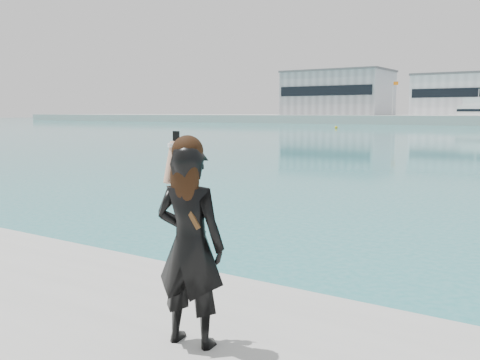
# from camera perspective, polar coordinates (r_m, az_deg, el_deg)

# --- Properties ---
(warehouse_grey_left) EXTENTS (26.52, 16.36, 11.50)m
(warehouse_grey_left) POSITION_cam_1_polar(r_m,az_deg,el_deg) (144.08, 10.36, 9.13)
(warehouse_grey_left) COLOR gray
(warehouse_grey_left) RESTS_ON far_quay
(warehouse_white) EXTENTS (24.48, 15.35, 9.50)m
(warehouse_white) POSITION_cam_1_polar(r_m,az_deg,el_deg) (134.20, 23.50, 8.38)
(warehouse_white) COLOR silver
(warehouse_white) RESTS_ON far_quay
(flagpole_left) EXTENTS (1.28, 0.16, 8.00)m
(flagpole_left) POSITION_cam_1_polar(r_m,az_deg,el_deg) (131.40, 16.02, 8.64)
(flagpole_left) COLOR silver
(flagpole_left) RESTS_ON far_quay
(buoy_far) EXTENTS (0.50, 0.50, 0.50)m
(buoy_far) POSITION_cam_1_polar(r_m,az_deg,el_deg) (90.90, 10.21, 5.44)
(buoy_far) COLOR gold
(buoy_far) RESTS_ON ground
(woman) EXTENTS (0.64, 0.47, 1.68)m
(woman) POSITION_cam_1_polar(r_m,az_deg,el_deg) (4.21, -5.40, -6.31)
(woman) COLOR black
(woman) RESTS_ON near_quay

